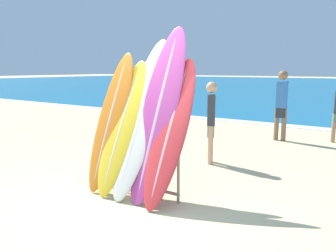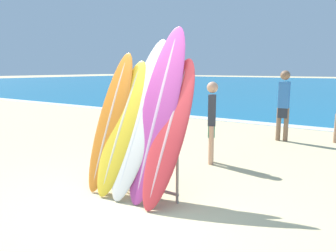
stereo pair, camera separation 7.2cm
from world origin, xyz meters
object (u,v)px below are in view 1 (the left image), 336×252
object	(u,v)px
person_near_water	(281,103)
person_mid_beach	(211,119)
surfboard_slot_2	(141,116)
surfboard_slot_4	(170,131)
surfboard_slot_0	(111,120)
surfboard_slot_1	(123,126)
surfboard_rack	(138,162)
surfboard_slot_3	(159,111)

from	to	relation	value
person_near_water	person_mid_beach	bearing A→B (deg)	74.28
surfboard_slot_2	person_near_water	world-z (taller)	surfboard_slot_2
surfboard_slot_4	person_mid_beach	bearing A→B (deg)	99.97
surfboard_slot_0	person_near_water	distance (m)	4.96
surfboard_slot_2	surfboard_slot_4	bearing A→B (deg)	-7.83
surfboard_slot_1	person_mid_beach	xyz separation A→B (m)	(0.48, 1.97, -0.12)
person_mid_beach	surfboard_slot_4	bearing A→B (deg)	163.92
surfboard_slot_0	surfboard_rack	bearing A→B (deg)	-4.48
surfboard_slot_3	surfboard_rack	bearing A→B (deg)	-153.47
surfboard_slot_1	surfboard_slot_2	size ratio (longest dim) A/B	0.86
surfboard_slot_1	surfboard_slot_3	distance (m)	0.63
surfboard_rack	surfboard_slot_0	world-z (taller)	surfboard_slot_0
surfboard_slot_2	person_mid_beach	size ratio (longest dim) A/B	1.44
surfboard_slot_0	person_near_water	bearing A→B (deg)	74.63
surfboard_rack	surfboard_slot_3	world-z (taller)	surfboard_slot_3
surfboard_slot_1	surfboard_slot_4	bearing A→B (deg)	1.14
surfboard_slot_0	surfboard_slot_2	size ratio (longest dim) A/B	0.92
surfboard_slot_2	person_near_water	xyz separation A→B (m)	(0.78, 4.70, -0.17)
surfboard_slot_3	person_mid_beach	world-z (taller)	surfboard_slot_3
surfboard_slot_3	surfboard_slot_1	bearing A→B (deg)	-168.60
surfboard_rack	surfboard_slot_4	bearing A→B (deg)	4.31
surfboard_rack	person_near_water	world-z (taller)	person_near_water
surfboard_slot_1	surfboard_slot_3	xyz separation A→B (m)	(0.57, 0.11, 0.24)
surfboard_slot_3	surfboard_slot_4	bearing A→B (deg)	-20.63
surfboard_slot_1	person_near_water	distance (m)	4.91
surfboard_rack	surfboard_slot_1	distance (m)	0.59
person_near_water	surfboard_slot_2	bearing A→B (deg)	76.38
person_mid_beach	surfboard_slot_3	bearing A→B (deg)	156.53
surfboard_slot_0	surfboard_slot_3	distance (m)	0.85
surfboard_slot_2	person_mid_beach	bearing A→B (deg)	83.75
surfboard_slot_0	person_mid_beach	distance (m)	2.10
surfboard_slot_4	surfboard_slot_2	bearing A→B (deg)	172.17
surfboard_slot_1	person_mid_beach	size ratio (longest dim) A/B	1.24
surfboard_rack	person_mid_beach	size ratio (longest dim) A/B	0.91
surfboard_slot_4	person_near_water	distance (m)	4.79
surfboard_rack	surfboard_slot_3	size ratio (longest dim) A/B	0.59
surfboard_rack	person_near_water	xyz separation A→B (m)	(0.77, 4.82, 0.50)
surfboard_slot_0	surfboard_slot_4	world-z (taller)	surfboard_slot_0
surfboard_slot_2	surfboard_slot_3	bearing A→B (deg)	4.41
surfboard_slot_2	surfboard_slot_3	world-z (taller)	surfboard_slot_3
surfboard_slot_1	surfboard_slot_3	bearing A→B (deg)	11.40
surfboard_slot_3	person_near_water	distance (m)	4.71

